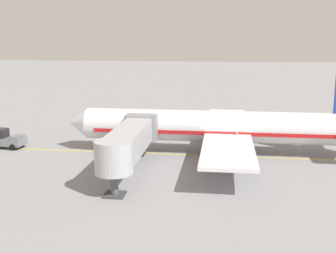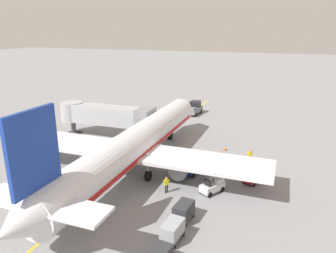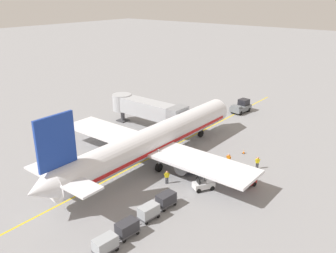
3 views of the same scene
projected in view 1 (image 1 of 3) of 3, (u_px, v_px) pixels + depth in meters
The scene contains 15 objects.
ground_plane at pixel (221, 156), 49.46m from camera, with size 400.00×400.00×0.00m, color gray.
gate_lead_in_line at pixel (221, 156), 49.46m from camera, with size 0.24×80.00×0.01m, color gold.
parked_airliner at pixel (221, 127), 49.98m from camera, with size 30.01×37.21×10.63m.
jet_bridge at pixel (129, 141), 42.07m from camera, with size 14.97×3.50×4.98m.
pushback_tractor at pixel (6, 139), 52.98m from camera, with size 2.59×4.58×2.40m.
baggage_tug_lead at pixel (235, 131), 59.32m from camera, with size 2.32×2.76×1.62m.
baggage_tug_trailing at pixel (209, 125), 63.22m from camera, with size 1.98×2.76×1.62m.
baggage_tug_spare at pixel (209, 135), 56.96m from camera, with size 1.99×2.76×1.62m.
baggage_cart_front at pixel (277, 133), 57.36m from camera, with size 1.53×2.96×1.58m.
baggage_cart_second_in_train at pixel (299, 133), 57.03m from camera, with size 1.53×2.96×1.58m.
baggage_cart_third_in_train at pixel (324, 133), 56.80m from camera, with size 1.53×2.96×1.58m.
ground_crew_wing_walker at pixel (175, 124), 62.88m from camera, with size 0.60×0.55×1.69m.
ground_crew_loader at pixel (183, 129), 59.37m from camera, with size 0.73×0.30×1.69m.
ground_crew_marshaller at pixel (249, 137), 54.92m from camera, with size 0.56×0.59×1.69m.
safety_cone_nose_left at pixel (150, 133), 59.97m from camera, with size 0.36×0.36×0.59m.
Camera 1 is at (-48.09, -0.15, 13.54)m, focal length 45.34 mm.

